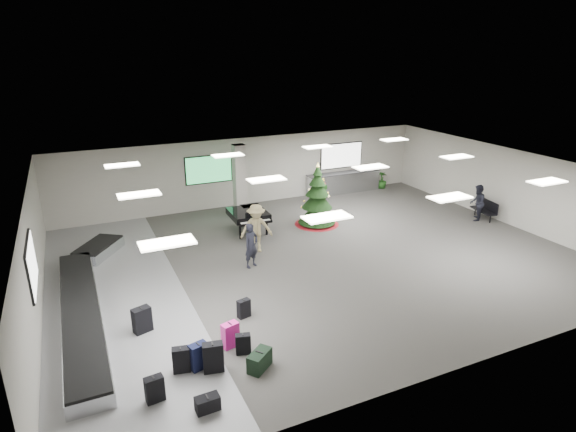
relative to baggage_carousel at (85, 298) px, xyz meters
name	(u,v)px	position (x,y,z in m)	size (l,w,h in m)	color
ground	(319,257)	(7.84, 0.08, -0.21)	(18.00, 18.00, 0.00)	#3B3936
room_envelope	(302,192)	(7.46, 0.75, 2.12)	(18.02, 14.02, 3.21)	#A5A297
baggage_carousel	(85,298)	(0.00, 0.00, 0.00)	(2.28, 9.71, 0.43)	silver
service_counter	(343,182)	(12.84, 6.73, 0.33)	(4.05, 0.65, 1.08)	silver
suitcase_0	(181,360)	(1.86, -4.26, 0.10)	(0.44, 0.30, 0.65)	black
suitcase_1	(213,357)	(2.54, -4.56, 0.16)	(0.52, 0.34, 0.76)	black
pink_suitcase	(230,335)	(3.21, -3.79, 0.12)	(0.47, 0.34, 0.68)	#E11D8F
suitcase_3	(244,308)	(4.00, -2.61, 0.06)	(0.40, 0.28, 0.56)	black
navy_suitcase	(199,356)	(2.26, -4.32, 0.12)	(0.48, 0.36, 0.68)	black
suitcase_5	(155,389)	(1.12, -5.01, 0.09)	(0.42, 0.26, 0.61)	black
green_duffel	(260,360)	(3.56, -4.93, 0.01)	(0.73, 0.67, 0.46)	black
suitcase_7	(243,344)	(3.41, -4.20, 0.05)	(0.40, 0.28, 0.55)	black
suitcase_8	(142,320)	(1.30, -2.16, 0.14)	(0.54, 0.41, 0.73)	black
black_duffel	(208,404)	(2.06, -5.76, -0.05)	(0.52, 0.30, 0.35)	black
christmas_tree	(317,204)	(9.38, 3.16, 0.71)	(1.89, 1.89, 2.70)	maroon
grand_piano	(249,215)	(6.43, 3.51, 0.53)	(1.49, 1.87, 1.05)	black
bench	(485,208)	(16.43, 0.68, 0.27)	(0.69, 1.41, 0.85)	black
traveler_a	(251,246)	(5.36, 0.38, 0.57)	(0.57, 0.38, 1.57)	black
traveler_b	(256,228)	(6.00, 1.54, 0.70)	(1.18, 0.68, 1.82)	#9C8D60
traveler_bench	(477,203)	(15.94, 0.70, 0.58)	(0.77, 0.60, 1.59)	black
potted_plant_left	(323,194)	(11.13, 5.76, 0.22)	(0.47, 0.38, 0.86)	#173F14
potted_plant_right	(382,180)	(15.14, 6.58, 0.25)	(0.51, 0.51, 0.92)	#173F14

